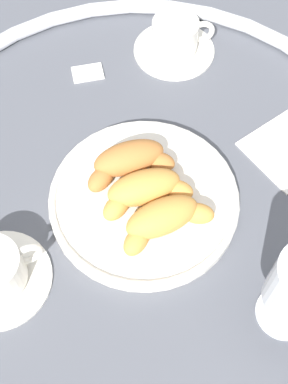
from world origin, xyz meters
The scene contains 9 objects.
ground_plane centered at (0.00, 0.00, 0.00)m, with size 2.20×2.20×0.00m, color #4C4F56.
table_chrome_rim centered at (0.00, 0.00, 0.01)m, with size 0.74×0.74×0.02m, color silver.
pastry_plate centered at (0.02, 0.03, 0.01)m, with size 0.26×0.26×0.02m.
croissant_large centered at (0.01, -0.02, 0.04)m, with size 0.12×0.10×0.04m.
croissant_small centered at (0.02, 0.03, 0.04)m, with size 0.12×0.10×0.04m.
croissant_extra centered at (0.04, 0.08, 0.04)m, with size 0.13×0.10×0.04m.
coffee_cup_far centered at (-0.23, -0.13, 0.03)m, with size 0.14×0.14×0.06m.
sugar_packet centered at (-0.10, -0.20, 0.00)m, with size 0.05×0.03×0.01m, color white.
folded_napkin centered at (-0.19, 0.13, 0.00)m, with size 0.11×0.11×0.01m, color silver.
Camera 1 is at (0.28, 0.26, 0.62)m, focal length 47.60 mm.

